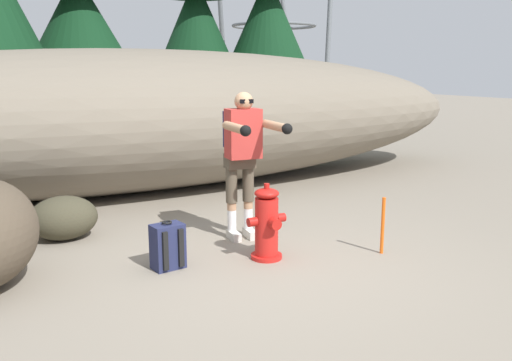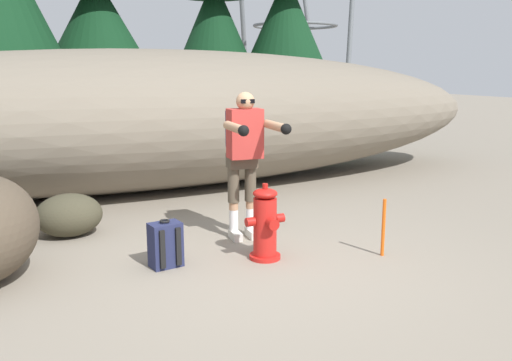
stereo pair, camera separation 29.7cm
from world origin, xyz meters
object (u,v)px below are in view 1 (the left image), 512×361
object	(u,v)px
utility_worker	(243,147)
survey_stake	(383,226)
spare_backpack	(167,247)
fire_hydrant	(267,224)
boulder_small	(63,218)

from	to	relation	value
utility_worker	survey_stake	distance (m)	1.70
utility_worker	spare_backpack	size ratio (longest dim) A/B	3.51
fire_hydrant	survey_stake	bearing A→B (deg)	-21.26
survey_stake	spare_backpack	bearing A→B (deg)	162.48
fire_hydrant	spare_backpack	size ratio (longest dim) A/B	1.66
spare_backpack	boulder_small	bearing A→B (deg)	19.18
spare_backpack	survey_stake	size ratio (longest dim) A/B	0.78
fire_hydrant	utility_worker	world-z (taller)	utility_worker
boulder_small	survey_stake	xyz separation A→B (m)	(2.83, -2.09, 0.05)
fire_hydrant	spare_backpack	xyz separation A→B (m)	(-0.97, 0.22, -0.14)
boulder_small	survey_stake	distance (m)	3.52
boulder_small	spare_backpack	bearing A→B (deg)	-62.96
survey_stake	utility_worker	bearing A→B (deg)	133.80
fire_hydrant	utility_worker	size ratio (longest dim) A/B	0.47
utility_worker	boulder_small	distance (m)	2.18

